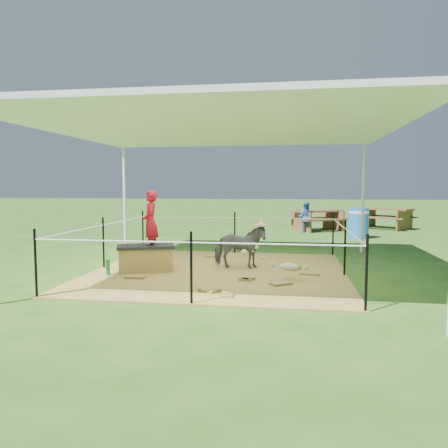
# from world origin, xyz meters

# --- Properties ---
(ground) EXTENTS (90.00, 90.00, 0.00)m
(ground) POSITION_xyz_m (0.00, 0.00, 0.00)
(ground) COLOR #2D5919
(ground) RESTS_ON ground
(hay_patch) EXTENTS (4.60, 4.60, 0.03)m
(hay_patch) POSITION_xyz_m (0.00, 0.00, 0.01)
(hay_patch) COLOR brown
(hay_patch) RESTS_ON ground
(canopy_tent) EXTENTS (6.30, 6.30, 2.90)m
(canopy_tent) POSITION_xyz_m (0.00, 0.00, 2.69)
(canopy_tent) COLOR silver
(canopy_tent) RESTS_ON ground
(rope_fence) EXTENTS (4.54, 4.54, 1.00)m
(rope_fence) POSITION_xyz_m (0.00, -0.00, 0.64)
(rope_fence) COLOR black
(rope_fence) RESTS_ON ground
(straw_bale) EXTENTS (1.07, 0.78, 0.43)m
(straw_bale) POSITION_xyz_m (-1.34, -0.21, 0.24)
(straw_bale) COLOR #AF823F
(straw_bale) RESTS_ON hay_patch
(dark_cloth) EXTENTS (1.15, 0.86, 0.05)m
(dark_cloth) POSITION_xyz_m (-1.34, -0.21, 0.48)
(dark_cloth) COLOR black
(dark_cloth) RESTS_ON straw_bale
(woman) EXTENTS (0.40, 0.49, 1.16)m
(woman) POSITION_xyz_m (-1.24, -0.21, 1.04)
(woman) COLOR red
(woman) RESTS_ON straw_bale
(green_bottle) EXTENTS (0.10, 0.10, 0.27)m
(green_bottle) POSITION_xyz_m (-1.89, -0.66, 0.16)
(green_bottle) COLOR #1A7532
(green_bottle) RESTS_ON hay_patch
(pony) EXTENTS (1.02, 0.52, 0.83)m
(pony) POSITION_xyz_m (0.35, 0.32, 0.45)
(pony) COLOR #4E4E53
(pony) RESTS_ON hay_patch
(pink_hat) EXTENTS (0.26, 0.26, 0.12)m
(pink_hat) POSITION_xyz_m (0.35, 0.32, 0.92)
(pink_hat) COLOR pink
(pink_hat) RESTS_ON pony
(foal) EXTENTS (1.01, 0.74, 0.50)m
(foal) POSITION_xyz_m (1.28, -0.56, 0.28)
(foal) COLOR beige
(foal) RESTS_ON hay_patch
(trash_barrel) EXTENTS (0.66, 0.66, 0.92)m
(trash_barrel) POSITION_xyz_m (3.34, 5.86, 0.46)
(trash_barrel) COLOR blue
(trash_barrel) RESTS_ON ground
(picnic_table_near) EXTENTS (2.16, 2.00, 0.73)m
(picnic_table_near) POSITION_xyz_m (2.23, 8.02, 0.37)
(picnic_table_near) COLOR #51381C
(picnic_table_near) RESTS_ON ground
(picnic_table_far) EXTENTS (2.29, 2.19, 0.77)m
(picnic_table_far) POSITION_xyz_m (4.77, 9.08, 0.39)
(picnic_table_far) COLOR brown
(picnic_table_far) RESTS_ON ground
(distant_person) EXTENTS (0.59, 0.50, 1.05)m
(distant_person) POSITION_xyz_m (1.79, 7.37, 0.53)
(distant_person) COLOR #2F5DB1
(distant_person) RESTS_ON ground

